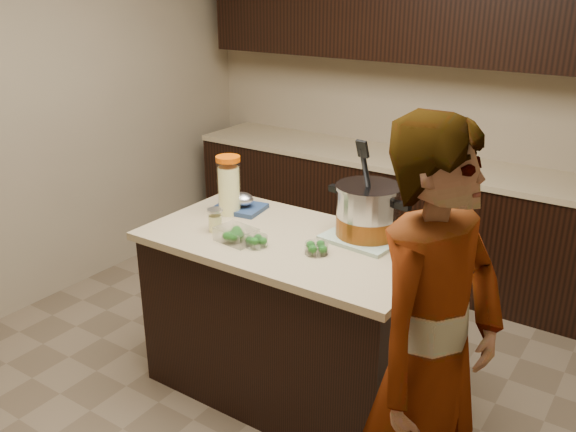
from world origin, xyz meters
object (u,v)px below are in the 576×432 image
island (288,316)px  person (431,360)px  lemonade_pitcher (229,188)px  stock_pot (367,214)px

island → person: 1.20m
lemonade_pitcher → island: bearing=-13.2°
island → stock_pot: 0.70m
lemonade_pitcher → person: 1.60m
island → lemonade_pitcher: lemonade_pitcher is taller
person → stock_pot: bearing=52.8°
island → stock_pot: bearing=34.8°
lemonade_pitcher → person: person is taller
stock_pot → island: bearing=-139.1°
island → person: (0.98, -0.56, 0.42)m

